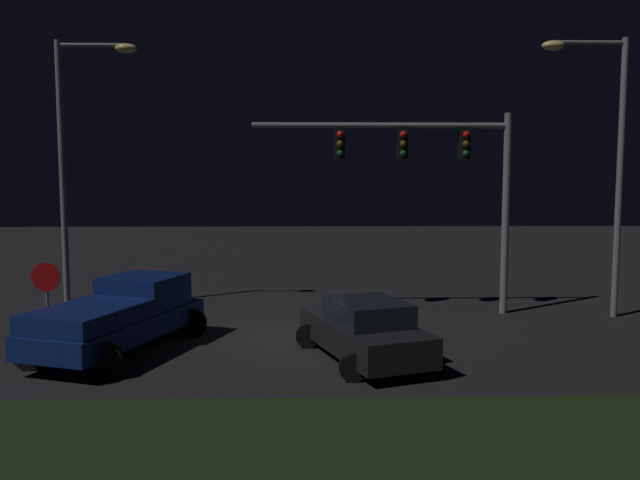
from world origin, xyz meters
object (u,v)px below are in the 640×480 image
object	(u,v)px
pickup_truck	(122,312)
stop_sign	(47,288)
traffic_signal_gantry	(432,163)
car_sedan	(365,330)
street_lamp_left	(77,145)
street_lamp_right	(605,145)

from	to	relation	value
pickup_truck	stop_sign	distance (m)	2.22
traffic_signal_gantry	stop_sign	world-z (taller)	traffic_signal_gantry
car_sedan	stop_sign	size ratio (longest dim) A/B	2.13
car_sedan	stop_sign	xyz separation A→B (m)	(-8.26, 1.50, 0.82)
street_lamp_left	street_lamp_right	world-z (taller)	street_lamp_left
traffic_signal_gantry	stop_sign	size ratio (longest dim) A/B	3.73
car_sedan	traffic_signal_gantry	bearing A→B (deg)	-45.23
car_sedan	street_lamp_left	world-z (taller)	street_lamp_left
pickup_truck	street_lamp_left	xyz separation A→B (m)	(-2.71, 4.89, 4.50)
street_lamp_left	pickup_truck	bearing A→B (deg)	-61.03
car_sedan	traffic_signal_gantry	world-z (taller)	traffic_signal_gantry
car_sedan	street_lamp_left	distance (m)	11.67
pickup_truck	car_sedan	world-z (taller)	pickup_truck
street_lamp_right	stop_sign	bearing A→B (deg)	-168.62
traffic_signal_gantry	street_lamp_left	xyz separation A→B (m)	(-11.48, 0.54, 0.60)
pickup_truck	street_lamp_left	world-z (taller)	street_lamp_left
traffic_signal_gantry	pickup_truck	bearing A→B (deg)	-153.62
pickup_truck	traffic_signal_gantry	world-z (taller)	traffic_signal_gantry
pickup_truck	car_sedan	distance (m)	6.25
car_sedan	stop_sign	bearing A→B (deg)	60.44
car_sedan	street_lamp_right	xyz separation A→B (m)	(7.92, 4.76, 4.72)
stop_sign	street_lamp_right	bearing A→B (deg)	11.38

